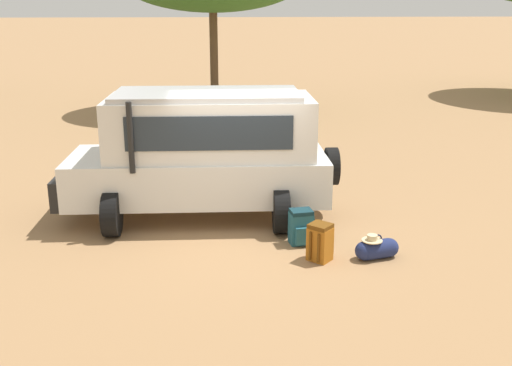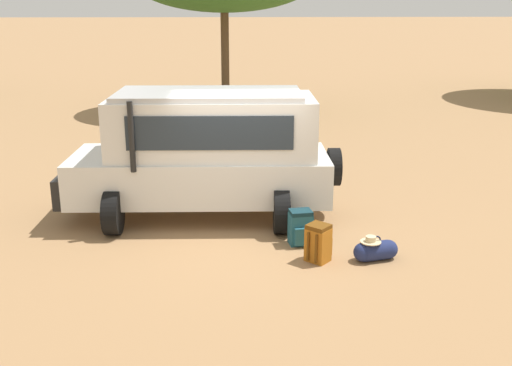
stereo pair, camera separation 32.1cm
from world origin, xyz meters
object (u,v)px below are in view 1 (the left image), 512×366
object	(u,v)px
safari_vehicle	(204,152)
backpack_beside_front_wheel	(320,242)
duffel_bag_low_black_case	(377,249)
backpack_cluster_center	(301,227)

from	to	relation	value
safari_vehicle	backpack_beside_front_wheel	xyz separation A→B (m)	(1.87, -2.28, -0.99)
backpack_beside_front_wheel	duffel_bag_low_black_case	world-z (taller)	backpack_beside_front_wheel
backpack_cluster_center	duffel_bag_low_black_case	xyz separation A→B (m)	(1.14, -0.72, -0.13)
backpack_beside_front_wheel	backpack_cluster_center	xyz separation A→B (m)	(-0.20, 0.70, -0.01)
safari_vehicle	duffel_bag_low_black_case	xyz separation A→B (m)	(2.80, -2.30, -1.13)
backpack_beside_front_wheel	duffel_bag_low_black_case	size ratio (longest dim) A/B	0.83
safari_vehicle	duffel_bag_low_black_case	world-z (taller)	safari_vehicle
backpack_cluster_center	duffel_bag_low_black_case	distance (m)	1.36
safari_vehicle	backpack_beside_front_wheel	distance (m)	3.11
backpack_cluster_center	duffel_bag_low_black_case	size ratio (longest dim) A/B	0.82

